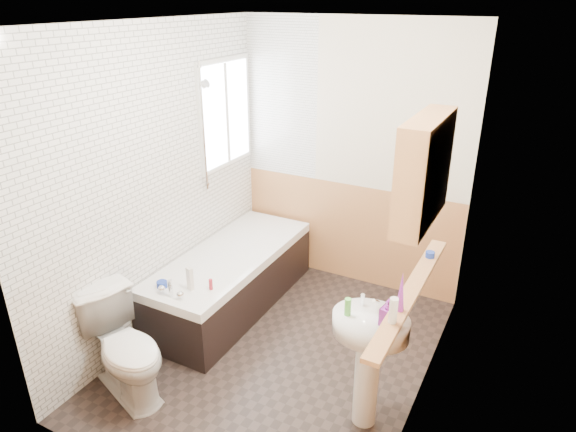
# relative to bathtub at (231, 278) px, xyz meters

# --- Properties ---
(floor) EXTENTS (2.80, 2.80, 0.00)m
(floor) POSITION_rel_bathtub_xyz_m (0.73, -0.43, -0.28)
(floor) COLOR black
(floor) RESTS_ON ground
(ceiling) EXTENTS (2.80, 2.80, 0.00)m
(ceiling) POSITION_rel_bathtub_xyz_m (0.73, -0.43, 2.22)
(ceiling) COLOR white
(ceiling) RESTS_ON ground
(wall_back) EXTENTS (2.20, 0.02, 2.50)m
(wall_back) POSITION_rel_bathtub_xyz_m (0.73, 0.98, 0.97)
(wall_back) COLOR beige
(wall_back) RESTS_ON ground
(wall_front) EXTENTS (2.20, 0.02, 2.50)m
(wall_front) POSITION_rel_bathtub_xyz_m (0.73, -1.84, 0.97)
(wall_front) COLOR beige
(wall_front) RESTS_ON ground
(wall_left) EXTENTS (0.02, 2.80, 2.50)m
(wall_left) POSITION_rel_bathtub_xyz_m (-0.38, -0.43, 0.97)
(wall_left) COLOR beige
(wall_left) RESTS_ON ground
(wall_right) EXTENTS (0.02, 2.80, 2.50)m
(wall_right) POSITION_rel_bathtub_xyz_m (1.84, -0.43, 0.97)
(wall_right) COLOR beige
(wall_right) RESTS_ON ground
(wainscot_right) EXTENTS (0.01, 2.80, 1.00)m
(wainscot_right) POSITION_rel_bathtub_xyz_m (1.82, -0.43, 0.22)
(wainscot_right) COLOR tan
(wainscot_right) RESTS_ON wall_right
(wainscot_front) EXTENTS (2.20, 0.01, 1.00)m
(wainscot_front) POSITION_rel_bathtub_xyz_m (0.73, -1.81, 0.22)
(wainscot_front) COLOR tan
(wainscot_front) RESTS_ON wall_front
(wainscot_back) EXTENTS (2.20, 0.01, 1.00)m
(wainscot_back) POSITION_rel_bathtub_xyz_m (0.73, 0.96, 0.22)
(wainscot_back) COLOR tan
(wainscot_back) RESTS_ON wall_back
(tile_cladding_left) EXTENTS (0.01, 2.80, 2.50)m
(tile_cladding_left) POSITION_rel_bathtub_xyz_m (-0.36, -0.43, 0.97)
(tile_cladding_left) COLOR white
(tile_cladding_left) RESTS_ON wall_left
(tile_return_back) EXTENTS (0.75, 0.01, 1.50)m
(tile_return_back) POSITION_rel_bathtub_xyz_m (0.01, 0.96, 1.47)
(tile_return_back) COLOR white
(tile_return_back) RESTS_ON wall_back
(window) EXTENTS (0.03, 0.79, 0.99)m
(window) POSITION_rel_bathtub_xyz_m (-0.33, 0.52, 1.37)
(window) COLOR white
(window) RESTS_ON wall_left
(bathtub) EXTENTS (0.70, 1.81, 0.68)m
(bathtub) POSITION_rel_bathtub_xyz_m (0.00, 0.00, 0.00)
(bathtub) COLOR black
(bathtub) RESTS_ON floor
(shower_riser) EXTENTS (0.10, 0.07, 1.11)m
(shower_riser) POSITION_rel_bathtub_xyz_m (-0.31, 0.15, 1.42)
(shower_riser) COLOR silver
(shower_riser) RESTS_ON wall_left
(toilet) EXTENTS (0.85, 0.65, 0.74)m
(toilet) POSITION_rel_bathtub_xyz_m (-0.03, -1.29, 0.09)
(toilet) COLOR white
(toilet) RESTS_ON floor
(sink) EXTENTS (0.49, 0.39, 0.95)m
(sink) POSITION_rel_bathtub_xyz_m (1.57, -0.77, 0.32)
(sink) COLOR white
(sink) RESTS_ON floor
(pine_shelf) EXTENTS (0.10, 1.48, 0.03)m
(pine_shelf) POSITION_rel_bathtub_xyz_m (1.77, -0.66, 0.73)
(pine_shelf) COLOR tan
(pine_shelf) RESTS_ON wall_right
(medicine_cabinet) EXTENTS (0.17, 0.68, 0.62)m
(medicine_cabinet) POSITION_rel_bathtub_xyz_m (1.74, -0.55, 1.46)
(medicine_cabinet) COLOR tan
(medicine_cabinet) RESTS_ON wall_right
(foam_can) EXTENTS (0.06, 0.06, 0.15)m
(foam_can) POSITION_rel_bathtub_xyz_m (1.77, -1.04, 0.82)
(foam_can) COLOR silver
(foam_can) RESTS_ON pine_shelf
(green_bottle) EXTENTS (0.06, 0.06, 0.24)m
(green_bottle) POSITION_rel_bathtub_xyz_m (1.77, -0.91, 0.87)
(green_bottle) COLOR purple
(green_bottle) RESTS_ON pine_shelf
(black_jar) EXTENTS (0.08, 0.08, 0.04)m
(black_jar) POSITION_rel_bathtub_xyz_m (1.77, -0.20, 0.77)
(black_jar) COLOR #19339E
(black_jar) RESTS_ON pine_shelf
(soap_bottle) EXTENTS (0.11, 0.19, 0.08)m
(soap_bottle) POSITION_rel_bathtub_xyz_m (1.68, -0.81, 0.60)
(soap_bottle) COLOR purple
(soap_bottle) RESTS_ON sink
(clear_bottle) EXTENTS (0.05, 0.05, 0.11)m
(clear_bottle) POSITION_rel_bathtub_xyz_m (1.43, -0.82, 0.61)
(clear_bottle) COLOR #59C647
(clear_bottle) RESTS_ON sink
(blue_gel) EXTENTS (0.06, 0.05, 0.19)m
(blue_gel) POSITION_rel_bathtub_xyz_m (0.07, -0.65, 0.35)
(blue_gel) COLOR silver
(blue_gel) RESTS_ON bathtub
(cream_jar) EXTENTS (0.11, 0.11, 0.05)m
(cream_jar) POSITION_rel_bathtub_xyz_m (-0.15, -0.74, 0.28)
(cream_jar) COLOR #19339E
(cream_jar) RESTS_ON bathtub
(orange_bottle) EXTENTS (0.04, 0.04, 0.09)m
(orange_bottle) POSITION_rel_bathtub_xyz_m (0.21, -0.58, 0.30)
(orange_bottle) COLOR maroon
(orange_bottle) RESTS_ON bathtub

